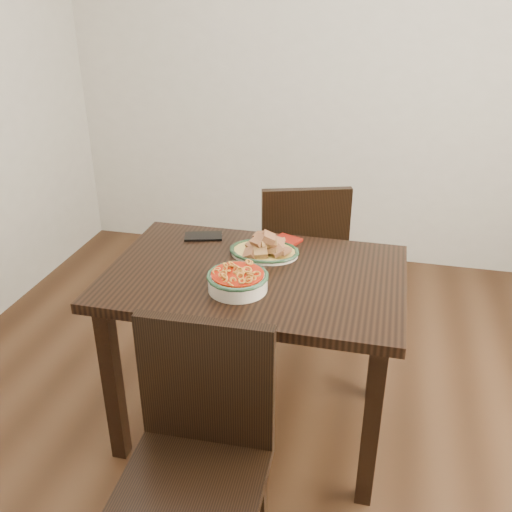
% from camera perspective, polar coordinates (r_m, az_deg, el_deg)
% --- Properties ---
extents(floor, '(3.50, 3.50, 0.00)m').
position_cam_1_polar(floor, '(2.62, 2.23, -16.28)').
color(floor, '#331E10').
rests_on(floor, ground).
extents(wall_back, '(3.50, 0.10, 2.60)m').
position_cam_1_polar(wall_back, '(3.70, 8.31, 18.70)').
color(wall_back, beige).
rests_on(wall_back, ground).
extents(dining_table, '(1.13, 0.76, 0.75)m').
position_cam_1_polar(dining_table, '(2.24, -0.12, -4.04)').
color(dining_table, black).
rests_on(dining_table, ground).
extents(chair_far, '(0.53, 0.53, 0.89)m').
position_cam_1_polar(chair_far, '(2.90, 4.50, 0.12)').
color(chair_far, black).
rests_on(chair_far, ground).
extents(chair_near, '(0.43, 0.43, 0.89)m').
position_cam_1_polar(chair_near, '(1.81, -5.82, -18.74)').
color(chair_near, black).
rests_on(chair_near, ground).
extents(fish_plate, '(0.28, 0.22, 0.11)m').
position_cam_1_polar(fish_plate, '(2.31, 0.84, 1.18)').
color(fish_plate, beige).
rests_on(fish_plate, dining_table).
extents(noodle_bowl, '(0.22, 0.22, 0.08)m').
position_cam_1_polar(noodle_bowl, '(2.05, -1.85, -2.30)').
color(noodle_bowl, beige).
rests_on(noodle_bowl, dining_table).
extents(smartphone, '(0.18, 0.13, 0.01)m').
position_cam_1_polar(smartphone, '(2.48, -5.28, 1.98)').
color(smartphone, black).
rests_on(smartphone, dining_table).
extents(napkin, '(0.14, 0.13, 0.01)m').
position_cam_1_polar(napkin, '(2.44, 3.09, 1.58)').
color(napkin, maroon).
rests_on(napkin, dining_table).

